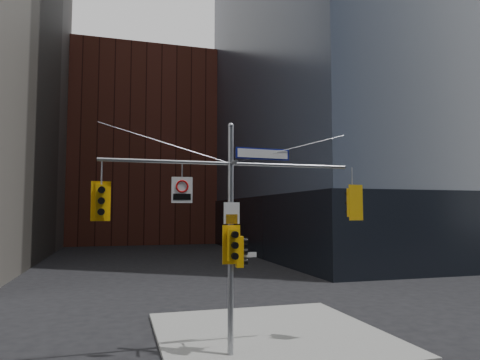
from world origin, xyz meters
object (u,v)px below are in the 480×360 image
signal_assembly (231,214)px  traffic_light_east_arm (353,203)px  street_sign_blade (263,154)px  traffic_light_pole_front (233,245)px  traffic_light_west_arm (101,201)px  regulatory_sign_arm (182,189)px  traffic_light_pole_side (241,252)px

signal_assembly → traffic_light_east_arm: bearing=0.0°
street_sign_blade → traffic_light_east_arm: bearing=-4.1°
traffic_light_pole_front → traffic_light_west_arm: bearing=171.8°
street_sign_blade → regulatory_sign_arm: street_sign_blade is taller
signal_assembly → traffic_light_pole_front: size_ratio=6.73×
traffic_light_pole_front → street_sign_blade: size_ratio=0.65×
traffic_light_east_arm → regulatory_sign_arm: size_ratio=1.52×
traffic_light_west_arm → traffic_light_east_arm: traffic_light_east_arm is taller
traffic_light_pole_side → street_sign_blade: (0.75, -0.00, 3.10)m
traffic_light_pole_side → traffic_light_pole_front: size_ratio=0.81×
traffic_light_east_arm → traffic_light_pole_front: (-4.28, -0.27, -1.32)m
traffic_light_pole_side → traffic_light_pole_front: 0.48m
traffic_light_west_arm → traffic_light_east_arm: 8.14m
traffic_light_east_arm → regulatory_sign_arm: bearing=-9.9°
signal_assembly → regulatory_sign_arm: signal_assembly is taller
traffic_light_pole_side → regulatory_sign_arm: bearing=94.6°
traffic_light_west_arm → traffic_light_east_arm: size_ratio=0.97×
traffic_light_east_arm → street_sign_blade: street_sign_blade is taller
traffic_light_east_arm → traffic_light_pole_front: size_ratio=1.01×
signal_assembly → traffic_light_east_arm: size_ratio=6.68×
traffic_light_west_arm → regulatory_sign_arm: 2.36m
traffic_light_west_arm → traffic_light_pole_side: traffic_light_west_arm is taller
signal_assembly → traffic_light_pole_side: signal_assembly is taller
traffic_light_west_arm → street_sign_blade: bearing=-4.9°
signal_assembly → traffic_light_pole_front: signal_assembly is taller
traffic_light_west_arm → street_sign_blade: street_sign_blade is taller
traffic_light_west_arm → regulatory_sign_arm: bearing=-5.6°
traffic_light_west_arm → street_sign_blade: 5.16m
traffic_light_pole_front → street_sign_blade: street_sign_blade is taller
traffic_light_east_arm → traffic_light_pole_front: traffic_light_east_arm is taller
signal_assembly → street_sign_blade: size_ratio=4.34×
traffic_light_west_arm → street_sign_blade: size_ratio=0.63×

